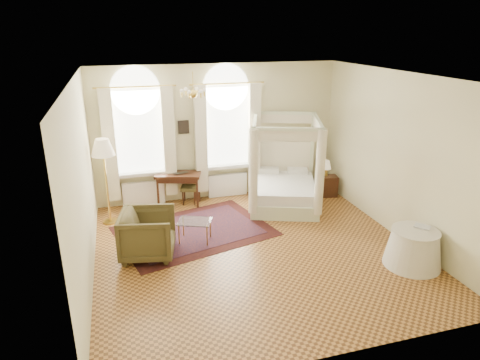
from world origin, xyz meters
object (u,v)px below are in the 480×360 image
at_px(floor_lamp, 103,152).
at_px(stool, 189,189).
at_px(nightstand, 329,186).
at_px(armchair, 148,234).
at_px(side_table, 413,248).
at_px(writing_desk, 178,178).
at_px(canopy_bed, 284,186).
at_px(coffee_table, 195,223).

bearing_deg(floor_lamp, stool, 17.79).
relative_size(nightstand, armchair, 0.54).
distance_m(stool, side_table, 5.25).
bearing_deg(stool, armchair, -116.83).
bearing_deg(writing_desk, armchair, -111.68).
distance_m(canopy_bed, nightstand, 1.39).
distance_m(armchair, coffee_table, 1.00).
xyz_separation_m(stool, side_table, (3.38, -4.02, -0.02)).
xyz_separation_m(writing_desk, side_table, (3.63, -4.02, -0.34)).
height_order(floor_lamp, side_table, floor_lamp).
distance_m(floor_lamp, side_table, 6.40).
bearing_deg(stool, floor_lamp, -162.21).
height_order(armchair, coffee_table, armchair).
height_order(nightstand, coffee_table, nightstand).
distance_m(armchair, floor_lamp, 2.21).
xyz_separation_m(writing_desk, floor_lamp, (-1.63, -0.60, 0.94)).
distance_m(coffee_table, floor_lamp, 2.48).
distance_m(nightstand, floor_lamp, 5.57).
relative_size(nightstand, side_table, 0.52).
height_order(canopy_bed, coffee_table, canopy_bed).
height_order(canopy_bed, armchair, canopy_bed).
bearing_deg(writing_desk, floor_lamp, -159.67).
distance_m(writing_desk, armchair, 2.52).
relative_size(floor_lamp, side_table, 1.87).
height_order(canopy_bed, stool, canopy_bed).
bearing_deg(side_table, stool, 130.04).
distance_m(canopy_bed, writing_desk, 2.55).
relative_size(canopy_bed, side_table, 2.32).
bearing_deg(canopy_bed, armchair, -154.90).
xyz_separation_m(coffee_table, side_table, (3.62, -2.01, -0.06)).
xyz_separation_m(canopy_bed, coffee_table, (-2.41, -1.24, -0.08)).
height_order(armchair, floor_lamp, floor_lamp).
relative_size(stool, floor_lamp, 0.25).
height_order(nightstand, floor_lamp, floor_lamp).
bearing_deg(side_table, coffee_table, 150.90).
xyz_separation_m(nightstand, coffee_table, (-3.76, -1.49, 0.13)).
distance_m(nightstand, writing_desk, 3.83).
distance_m(nightstand, armchair, 5.04).
relative_size(armchair, side_table, 0.97).
bearing_deg(stool, side_table, -49.96).
xyz_separation_m(canopy_bed, nightstand, (1.35, 0.24, -0.22)).
bearing_deg(coffee_table, armchair, -160.86).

